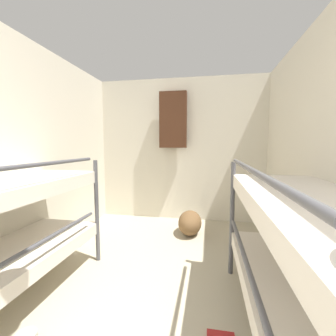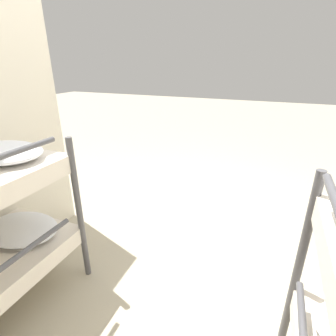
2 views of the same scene
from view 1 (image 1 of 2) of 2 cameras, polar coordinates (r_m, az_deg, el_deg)
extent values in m
cube|color=beige|center=(2.59, -36.90, 2.87)|extent=(0.06, 4.17, 2.38)
cube|color=beige|center=(3.84, 3.19, 4.58)|extent=(2.90, 0.06, 2.38)
cylinder|color=#4C4C51|center=(2.60, -17.63, -10.40)|extent=(0.04, 0.04, 1.11)
cylinder|color=#4C4C51|center=(1.87, -32.07, -17.25)|extent=(0.03, 1.65, 0.03)
cylinder|color=#4C4C51|center=(1.73, -33.06, 0.33)|extent=(0.03, 1.65, 0.03)
cylinder|color=#4C4C51|center=(2.33, 15.94, -12.29)|extent=(0.04, 0.04, 1.11)
cube|color=silver|center=(1.65, 32.95, -28.42)|extent=(0.68, 1.94, 0.12)
cylinder|color=#4C4C51|center=(1.46, 19.88, -23.42)|extent=(0.03, 1.65, 0.03)
cube|color=silver|center=(1.42, 34.20, -8.95)|extent=(0.68, 1.94, 0.12)
cylinder|color=#4C4C51|center=(1.28, 20.74, -0.70)|extent=(0.03, 1.65, 0.03)
ellipsoid|color=brown|center=(3.33, 5.59, -13.63)|extent=(0.33, 0.52, 0.33)
cube|color=#472819|center=(3.73, 1.30, 12.09)|extent=(0.44, 0.12, 0.90)
camera|label=2|loc=(1.85, -22.07, 14.44)|focal=28.00mm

